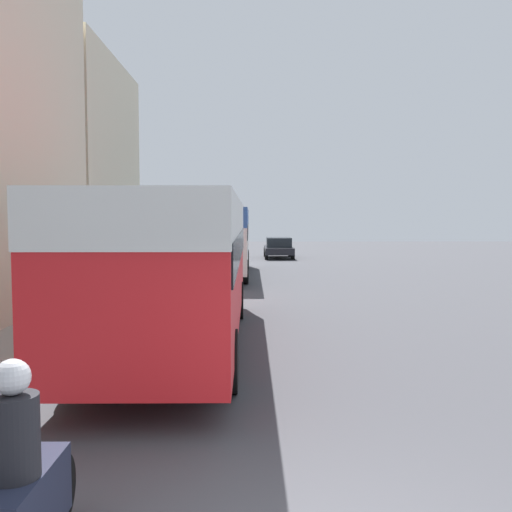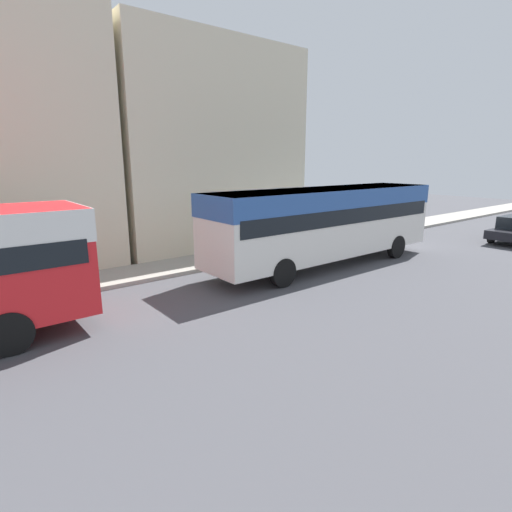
% 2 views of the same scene
% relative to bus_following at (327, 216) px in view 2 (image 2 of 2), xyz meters
% --- Properties ---
extents(building_far_terrace, '(5.62, 9.31, 9.51)m').
position_rel_bus_following_xyz_m(building_far_terrace, '(-7.20, -1.55, 2.73)').
color(building_far_terrace, beige).
rests_on(building_far_terrace, ground_plane).
extents(bus_following, '(2.51, 10.89, 3.11)m').
position_rel_bus_following_xyz_m(bus_following, '(0.00, 0.00, 0.00)').
color(bus_following, silver).
rests_on(bus_following, ground_plane).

